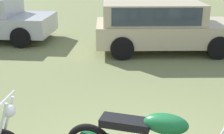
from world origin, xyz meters
TOP-DOWN VIEW (x-y plane):
  - car_beige at (0.02, 5.99)m, footprint 4.29×2.55m

SIDE VIEW (x-z plane):
  - car_beige at x=0.02m, z-range 0.12..1.55m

